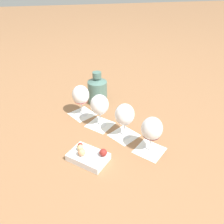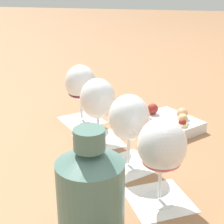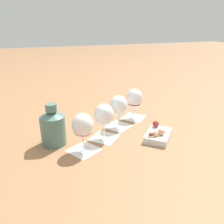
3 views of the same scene
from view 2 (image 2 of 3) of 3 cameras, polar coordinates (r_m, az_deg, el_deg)
ground_plane at (r=0.83m, az=-0.01°, el=-6.64°), size 8.00×8.00×0.00m
tasting_card_0 at (r=0.67m, az=7.78°, el=-14.25°), size 0.15×0.15×0.00m
tasting_card_1 at (r=0.77m, az=2.68°, el=-8.79°), size 0.16×0.16×0.00m
tasting_card_2 at (r=0.88m, az=-2.27°, el=-4.78°), size 0.16×0.16×0.00m
tasting_card_3 at (r=1.01m, az=-5.04°, el=-1.32°), size 0.16×0.16×0.00m
wine_glass_0 at (r=0.61m, az=8.28°, el=-6.07°), size 0.09×0.09×0.16m
wine_glass_1 at (r=0.72m, az=2.82°, el=-1.44°), size 0.09×0.09×0.16m
wine_glass_2 at (r=0.84m, az=-2.38°, el=1.81°), size 0.09×0.09×0.16m
wine_glass_3 at (r=0.97m, az=-5.24°, el=4.52°), size 0.09×0.09×0.16m
ceramic_vase at (r=0.55m, az=-3.58°, el=-12.88°), size 0.11×0.11×0.18m
snack_dish at (r=0.96m, az=10.04°, el=-1.54°), size 0.18×0.18×0.06m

